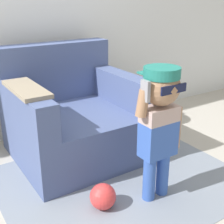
{
  "coord_description": "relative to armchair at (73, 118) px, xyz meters",
  "views": [
    {
      "loc": [
        -0.95,
        -2.14,
        1.36
      ],
      "look_at": [
        0.25,
        -0.3,
        0.53
      ],
      "focal_mm": 50.0,
      "sensor_mm": 36.0,
      "label": 1
    }
  ],
  "objects": [
    {
      "name": "armchair",
      "position": [
        0.0,
        0.0,
        0.0
      ],
      "size": [
        1.07,
        1.02,
        0.95
      ],
      "color": "#475684",
      "rests_on": "ground_plane"
    },
    {
      "name": "toy_ball",
      "position": [
        -0.21,
        -0.83,
        -0.24
      ],
      "size": [
        0.18,
        0.18,
        0.18
      ],
      "color": "#D13838",
      "rests_on": "ground_plane"
    },
    {
      "name": "side_table",
      "position": [
        0.85,
        0.15,
        -0.05
      ],
      "size": [
        0.35,
        0.35,
        0.46
      ],
      "color": "beige",
      "rests_on": "ground_plane"
    },
    {
      "name": "rug",
      "position": [
        0.09,
        -0.62,
        -0.33
      ],
      "size": [
        1.78,
        1.47,
        0.01
      ],
      "color": "gray",
      "rests_on": "ground_plane"
    },
    {
      "name": "wall_back",
      "position": [
        -0.16,
        0.61,
        0.97
      ],
      "size": [
        10.0,
        0.05,
        2.6
      ],
      "color": "silver",
      "rests_on": "ground_plane"
    },
    {
      "name": "person_child",
      "position": [
        0.18,
        -0.92,
        0.29
      ],
      "size": [
        0.38,
        0.29,
        0.94
      ],
      "color": "#3356AD",
      "rests_on": "ground_plane"
    },
    {
      "name": "ground_plane",
      "position": [
        -0.16,
        -0.2,
        -0.33
      ],
      "size": [
        10.0,
        10.0,
        0.0
      ],
      "primitive_type": "plane",
      "color": "#ADA89E"
    }
  ]
}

